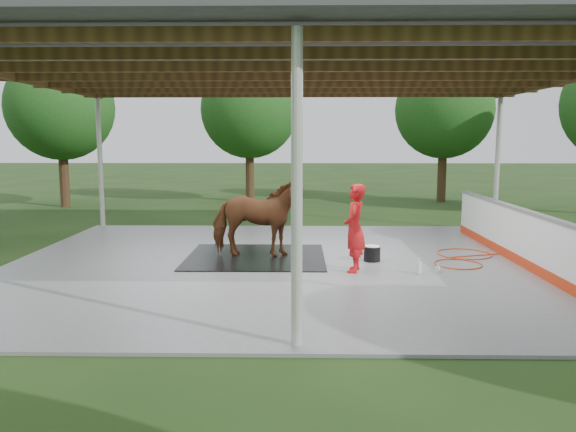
{
  "coord_description": "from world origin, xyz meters",
  "views": [
    {
      "loc": [
        0.01,
        -11.44,
        2.61
      ],
      "look_at": [
        -0.18,
        -0.3,
        1.07
      ],
      "focal_mm": 35.0,
      "sensor_mm": 36.0,
      "label": 1
    }
  ],
  "objects_px": {
    "dasher_board": "(521,238)",
    "horse": "(256,218)",
    "handler": "(355,228)",
    "wash_bucket": "(372,253)"
  },
  "relations": [
    {
      "from": "dasher_board",
      "to": "wash_bucket",
      "type": "height_order",
      "value": "dasher_board"
    },
    {
      "from": "horse",
      "to": "handler",
      "type": "xyz_separation_m",
      "value": [
        2.01,
        -1.28,
        -0.01
      ]
    },
    {
      "from": "handler",
      "to": "wash_bucket",
      "type": "bearing_deg",
      "value": 164.61
    },
    {
      "from": "wash_bucket",
      "to": "dasher_board",
      "type": "bearing_deg",
      "value": -3.71
    },
    {
      "from": "dasher_board",
      "to": "horse",
      "type": "xyz_separation_m",
      "value": [
        -5.5,
        0.54,
        0.32
      ]
    },
    {
      "from": "horse",
      "to": "handler",
      "type": "relative_size",
      "value": 1.16
    },
    {
      "from": "horse",
      "to": "handler",
      "type": "distance_m",
      "value": 2.38
    },
    {
      "from": "dasher_board",
      "to": "horse",
      "type": "relative_size",
      "value": 4.03
    },
    {
      "from": "horse",
      "to": "wash_bucket",
      "type": "bearing_deg",
      "value": -92.87
    },
    {
      "from": "handler",
      "to": "wash_bucket",
      "type": "distance_m",
      "value": 1.26
    }
  ]
}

